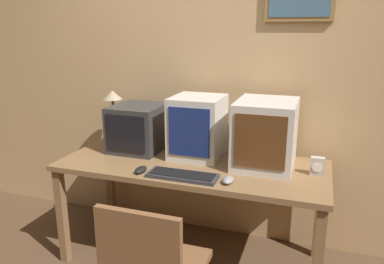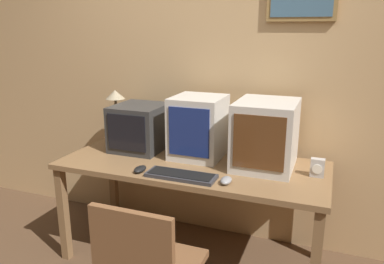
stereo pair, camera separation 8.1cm
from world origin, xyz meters
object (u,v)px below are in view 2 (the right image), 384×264
(monitor_right, at_px, (266,134))
(mouse_near_keyboard, at_px, (226,180))
(keyboard_main, at_px, (181,175))
(desk_clock, at_px, (317,168))
(monitor_left, at_px, (140,127))
(monitor_center, at_px, (198,127))
(mouse_far_corner, at_px, (140,169))
(desk_lamp, at_px, (116,103))

(monitor_right, height_order, mouse_near_keyboard, monitor_right)
(keyboard_main, relative_size, desk_clock, 3.77)
(monitor_left, height_order, monitor_center, monitor_center)
(mouse_far_corner, relative_size, desk_clock, 1.01)
(desk_clock, bearing_deg, mouse_near_keyboard, -148.44)
(monitor_right, relative_size, keyboard_main, 1.08)
(mouse_near_keyboard, relative_size, desk_clock, 0.93)
(monitor_right, height_order, desk_lamp, monitor_right)
(monitor_left, height_order, desk_clock, monitor_left)
(monitor_center, relative_size, monitor_right, 0.92)
(keyboard_main, xyz_separation_m, desk_clock, (0.77, 0.31, 0.04))
(monitor_right, xyz_separation_m, desk_lamp, (-1.21, 0.14, 0.10))
(mouse_near_keyboard, distance_m, desk_lamp, 1.21)
(desk_lamp, bearing_deg, mouse_near_keyboard, -26.02)
(mouse_near_keyboard, height_order, desk_clock, desk_clock)
(monitor_left, relative_size, monitor_center, 0.93)
(mouse_far_corner, bearing_deg, desk_lamp, 133.07)
(keyboard_main, bearing_deg, mouse_near_keyboard, 1.43)
(keyboard_main, distance_m, desk_clock, 0.83)
(monitor_left, height_order, desk_lamp, desk_lamp)
(keyboard_main, xyz_separation_m, mouse_far_corner, (-0.28, -0.00, 0.00))
(monitor_center, xyz_separation_m, monitor_right, (0.47, -0.03, 0.00))
(desk_clock, bearing_deg, monitor_center, 172.95)
(mouse_near_keyboard, xyz_separation_m, mouse_far_corner, (-0.56, -0.01, -0.00))
(monitor_left, distance_m, mouse_near_keyboard, 0.90)
(keyboard_main, bearing_deg, monitor_left, 140.58)
(monitor_left, relative_size, desk_lamp, 0.96)
(mouse_far_corner, distance_m, desk_lamp, 0.78)
(monitor_center, height_order, mouse_near_keyboard, monitor_center)
(keyboard_main, height_order, desk_lamp, desk_lamp)
(desk_clock, bearing_deg, monitor_right, 168.18)
(monitor_center, distance_m, desk_lamp, 0.75)
(monitor_center, bearing_deg, mouse_near_keyboard, -51.50)
(monitor_right, bearing_deg, desk_lamp, 173.25)
(monitor_left, bearing_deg, desk_lamp, 158.08)
(desk_clock, bearing_deg, mouse_far_corner, -163.42)
(mouse_far_corner, bearing_deg, mouse_near_keyboard, 1.22)
(keyboard_main, xyz_separation_m, mouse_near_keyboard, (0.28, 0.01, 0.01))
(monitor_left, distance_m, monitor_center, 0.47)
(mouse_far_corner, bearing_deg, monitor_right, 28.17)
(monitor_left, xyz_separation_m, desk_lamp, (-0.27, 0.11, 0.15))
(monitor_right, xyz_separation_m, desk_clock, (0.34, -0.07, -0.16))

